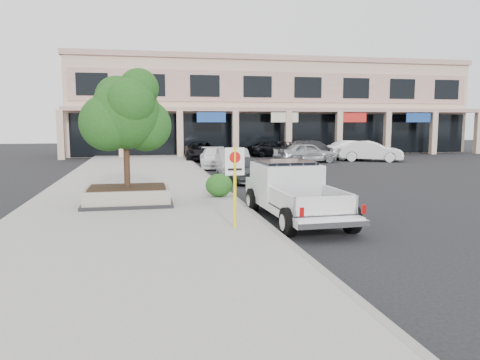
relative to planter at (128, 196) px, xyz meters
name	(u,v)px	position (x,y,z in m)	size (l,w,h in m)	color
ground	(300,217)	(5.71, -2.65, -0.48)	(120.00, 120.00, 0.00)	black
sidewalk	(136,193)	(0.21, 3.35, -0.40)	(8.00, 52.00, 0.15)	gray
curb	(225,190)	(4.16, 3.35, -0.40)	(0.20, 52.00, 0.15)	gray
strip_mall	(269,107)	(13.71, 31.28, 4.27)	(40.55, 12.43, 9.50)	#CC9E8F
planter	(128,196)	(0.00, 0.00, 0.00)	(3.20, 2.20, 0.68)	black
planter_tree	(129,115)	(0.13, 0.15, 2.94)	(2.90, 2.55, 4.00)	black
no_parking_sign	(235,176)	(3.13, -4.49, 1.16)	(0.55, 0.09, 2.30)	yellow
hedge	(219,185)	(3.56, 1.17, 0.14)	(1.10, 0.99, 0.94)	#144313
pickup_truck	(296,192)	(5.36, -3.26, 0.45)	(2.19, 5.90, 1.86)	silver
curb_car_a	(244,169)	(5.76, 6.62, 0.23)	(1.66, 4.12, 1.41)	#303335
curb_car_b	(233,163)	(5.68, 9.32, 0.33)	(1.71, 4.90, 1.61)	#929399
curb_car_c	(214,158)	(5.38, 14.78, 0.22)	(1.95, 4.80, 1.39)	white
curb_car_d	(201,151)	(5.22, 21.32, 0.30)	(2.58, 5.60, 1.56)	black
lot_car_a	(307,153)	(13.14, 17.48, 0.31)	(1.85, 4.60, 1.57)	#A0A3A7
lot_car_b	(354,150)	(18.07, 19.58, 0.33)	(1.70, 4.87, 1.60)	silver
lot_car_c	(312,150)	(14.40, 19.87, 0.36)	(2.35, 5.77, 1.68)	#292B2E
lot_car_d	(275,149)	(12.53, 24.55, 0.22)	(2.31, 5.01, 1.39)	black
lot_car_e	(298,152)	(13.03, 19.52, 0.22)	(1.63, 4.06, 1.38)	#9DA0A5
lot_car_f	(371,151)	(18.62, 17.63, 0.34)	(1.74, 4.98, 1.64)	silver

